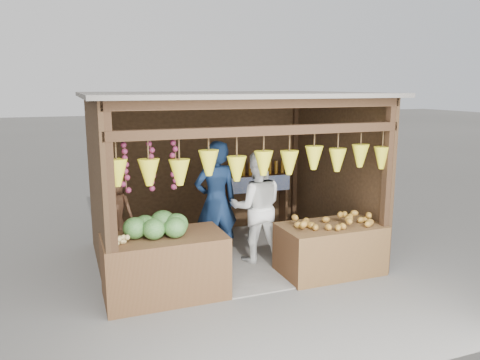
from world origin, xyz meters
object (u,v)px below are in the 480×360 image
object	(u,v)px
counter_left	(165,266)
counter_right	(330,249)
woman_standing	(257,207)
man_standing	(216,202)
vendor_seated	(115,211)

from	to	relation	value
counter_left	counter_right	size ratio (longest dim) A/B	1.05
counter_left	woman_standing	world-z (taller)	woman_standing
man_standing	vendor_seated	size ratio (longest dim) A/B	1.66
woman_standing	man_standing	bearing A→B (deg)	-6.29
man_standing	vendor_seated	bearing A→B (deg)	-11.53
counter_right	woman_standing	xyz separation A→B (m)	(-0.84, 0.84, 0.51)
counter_right	woman_standing	bearing A→B (deg)	134.82
counter_right	man_standing	world-z (taller)	man_standing
man_standing	woman_standing	size ratio (longest dim) A/B	1.10
counter_left	vendor_seated	size ratio (longest dim) A/B	1.36
counter_left	man_standing	world-z (taller)	man_standing
counter_right	vendor_seated	world-z (taller)	vendor_seated
counter_left	counter_right	distance (m)	2.48
vendor_seated	counter_left	bearing A→B (deg)	144.47
man_standing	woman_standing	xyz separation A→B (m)	(0.60, -0.24, -0.08)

